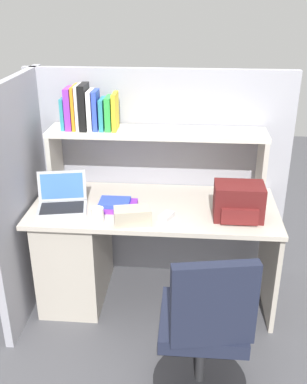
{
  "coord_description": "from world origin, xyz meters",
  "views": [
    {
      "loc": [
        0.21,
        -2.62,
        2.03
      ],
      "look_at": [
        0.0,
        -0.05,
        0.85
      ],
      "focal_mm": 41.9,
      "sensor_mm": 36.0,
      "label": 1
    }
  ],
  "objects": [
    {
      "name": "overhead_hutch",
      "position": [
        0.0,
        0.2,
        1.08
      ],
      "size": [
        1.44,
        0.28,
        0.45
      ],
      "color": "#BCB7AC",
      "rests_on": "desk"
    },
    {
      "name": "reference_books_on_shelf",
      "position": [
        -0.45,
        0.2,
        1.31
      ],
      "size": [
        0.36,
        0.18,
        0.29
      ],
      "color": "teal",
      "rests_on": "overhead_hutch"
    },
    {
      "name": "tissue_box",
      "position": [
        -0.11,
        -0.25,
        0.78
      ],
      "size": [
        0.24,
        0.16,
        0.1
      ],
      "primitive_type": "cube",
      "rotation": [
        0.0,
        0.0,
        0.22
      ],
      "color": "#BFB299",
      "rests_on": "desk"
    },
    {
      "name": "office_chair",
      "position": [
        0.33,
        -0.82,
        0.39
      ],
      "size": [
        0.52,
        0.52,
        0.93
      ],
      "rotation": [
        0.0,
        0.0,
        3.32
      ],
      "color": "black",
      "rests_on": "ground_plane"
    },
    {
      "name": "computer_mouse",
      "position": [
        0.09,
        -0.17,
        0.75
      ],
      "size": [
        0.1,
        0.12,
        0.03
      ],
      "primitive_type": "cube",
      "rotation": [
        0.0,
        0.0,
        -0.43
      ],
      "color": "silver",
      "rests_on": "desk"
    },
    {
      "name": "desk",
      "position": [
        -0.39,
        0.0,
        0.4
      ],
      "size": [
        1.6,
        0.7,
        0.73
      ],
      "color": "beige",
      "rests_on": "ground_plane"
    },
    {
      "name": "ground_plane",
      "position": [
        0.0,
        0.0,
        0.0
      ],
      "size": [
        8.0,
        8.0,
        0.0
      ],
      "primitive_type": "plane",
      "color": "#4C4C51"
    },
    {
      "name": "laptop",
      "position": [
        -0.59,
        -0.07,
        0.78
      ],
      "size": [
        0.35,
        0.31,
        0.22
      ],
      "color": "#B7BABF",
      "rests_on": "desk"
    },
    {
      "name": "backpack",
      "position": [
        0.53,
        -0.13,
        0.84
      ],
      "size": [
        0.3,
        0.22,
        0.22
      ],
      "color": "#591919",
      "rests_on": "desk"
    },
    {
      "name": "cubicle_partition_rear",
      "position": [
        0.0,
        0.38,
        0.78
      ],
      "size": [
        1.84,
        0.05,
        1.55
      ],
      "primitive_type": "cube",
      "color": "#9E9EA8",
      "rests_on": "ground_plane"
    },
    {
      "name": "desk_book_stack",
      "position": [
        -0.24,
        -0.06,
        0.76
      ],
      "size": [
        0.25,
        0.19,
        0.06
      ],
      "color": "purple",
      "rests_on": "desk"
    },
    {
      "name": "cubicle_partition_left",
      "position": [
        -0.85,
        -0.05,
        0.78
      ],
      "size": [
        0.05,
        1.06,
        1.55
      ],
      "primitive_type": "cube",
      "color": "#9E9EA8",
      "rests_on": "ground_plane"
    },
    {
      "name": "paper_cup",
      "position": [
        -0.33,
        -0.24,
        0.77
      ],
      "size": [
        0.08,
        0.08,
        0.09
      ],
      "primitive_type": "cylinder",
      "color": "white",
      "rests_on": "desk"
    }
  ]
}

